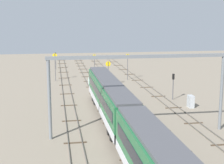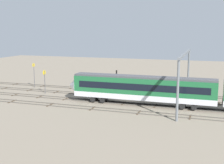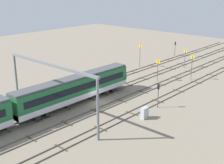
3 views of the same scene
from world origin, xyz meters
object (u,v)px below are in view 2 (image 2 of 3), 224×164
(overhead_gantry, at_px, (185,65))
(relay_cabinet, at_px, (140,86))
(signal_light_trackside_approach, at_px, (116,77))
(speed_sign_near_foreground, at_px, (45,78))
(speed_sign_distant_end, at_px, (34,72))

(overhead_gantry, height_order, relay_cabinet, overhead_gantry)
(overhead_gantry, distance_m, signal_light_trackside_approach, 17.91)
(overhead_gantry, bearing_deg, speed_sign_near_foreground, -1.69)
(overhead_gantry, relative_size, speed_sign_near_foreground, 4.26)
(overhead_gantry, height_order, speed_sign_near_foreground, overhead_gantry)
(overhead_gantry, height_order, signal_light_trackside_approach, overhead_gantry)
(relay_cabinet, bearing_deg, signal_light_trackside_approach, 10.52)
(speed_sign_near_foreground, relative_size, speed_sign_distant_end, 0.87)
(overhead_gantry, distance_m, speed_sign_distant_end, 33.46)
(relay_cabinet, bearing_deg, overhead_gantry, 133.88)
(speed_sign_near_foreground, relative_size, relay_cabinet, 2.64)
(overhead_gantry, relative_size, speed_sign_distant_end, 3.71)
(speed_sign_distant_end, bearing_deg, speed_sign_near_foreground, 138.65)
(speed_sign_near_foreground, height_order, speed_sign_distant_end, speed_sign_distant_end)
(speed_sign_near_foreground, xyz_separation_m, signal_light_trackside_approach, (-12.39, -8.43, -0.37))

